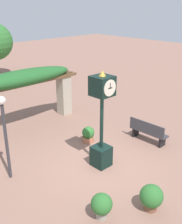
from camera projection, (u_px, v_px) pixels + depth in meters
The scene contains 8 objects.
ground_plane at pixel (99, 165), 9.76m from camera, with size 60.00×60.00×0.00m, color #8E6656.
pedestal_clock at pixel (102, 120), 9.16m from camera, with size 0.63×0.68×3.36m.
pergola at pixel (23, 84), 12.13m from camera, with size 5.63×1.14×2.60m.
potted_plant_near_left at pixel (88, 134), 11.31m from camera, with size 0.50×0.50×0.65m.
potted_plant_near_right at pixel (102, 205), 7.27m from camera, with size 0.58×0.58×0.72m.
potted_plant_far_left at pixel (151, 197), 7.55m from camera, with size 0.65×0.65×0.77m.
park_bench at pixel (148, 132), 11.27m from camera, with size 0.42×1.62×0.89m.
lamp_post at pixel (4, 125), 8.45m from camera, with size 0.26×0.26×2.77m.
Camera 1 is at (-6.06, -5.82, 5.32)m, focal length 45.00 mm.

